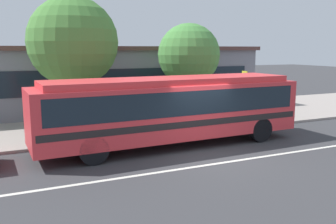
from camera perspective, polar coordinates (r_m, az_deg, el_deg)
The scene contains 11 objects.
ground_plane at distance 13.46m, azimuth 6.86°, elevation -6.81°, with size 120.00×120.00×0.00m, color #38383B.
sidewalk_slab at distance 19.91m, azimuth -4.25°, elevation -1.17°, with size 60.00×8.00×0.12m, color #9E928A.
lane_stripe_center at distance 12.82m, azimuth 8.75°, elevation -7.69°, with size 56.00×0.16×0.01m, color silver.
transit_bus at distance 14.52m, azimuth 0.49°, elevation 0.86°, with size 10.73×2.76×2.71m.
pedestrian_waiting_near_sign at distance 15.82m, azimuth -15.00°, elevation -0.56°, with size 0.43×0.43×1.65m.
pedestrian_walking_along_curb at distance 17.52m, azimuth -2.70°, elevation 0.79°, with size 0.47×0.47×1.67m.
pedestrian_standing_by_tree at distance 15.90m, azimuth -17.01°, elevation -0.55°, with size 0.48×0.48×1.68m.
bus_stop_sign at distance 18.90m, azimuth 11.68°, elevation 3.36°, with size 0.08×0.44×2.61m.
street_tree_near_stop at distance 17.71m, azimuth -14.46°, elevation 10.40°, with size 4.12×4.12×6.07m.
street_tree_mid_block at distance 19.80m, azimuth 3.22°, elevation 8.80°, with size 3.29×3.29×5.03m.
station_building at distance 24.73m, azimuth -13.83°, elevation 5.21°, with size 22.15×8.97×3.96m.
Camera 1 is at (-6.80, -10.97, 3.82)m, focal length 39.50 mm.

